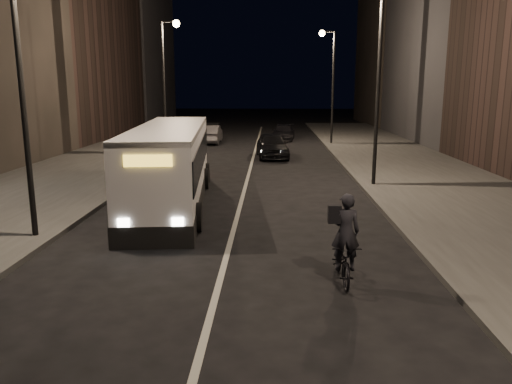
# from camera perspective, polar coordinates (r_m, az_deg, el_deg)

# --- Properties ---
(ground) EXTENTS (180.00, 180.00, 0.00)m
(ground) POSITION_cam_1_polar(r_m,az_deg,el_deg) (10.51, -4.80, -12.37)
(ground) COLOR black
(ground) RESTS_ON ground
(sidewalk_right) EXTENTS (7.00, 70.00, 0.16)m
(sidewalk_right) POSITION_cam_1_polar(r_m,az_deg,el_deg) (24.99, 18.90, 1.55)
(sidewalk_right) COLOR #333330
(sidewalk_right) RESTS_ON ground
(sidewalk_left) EXTENTS (7.00, 70.00, 0.16)m
(sidewalk_left) POSITION_cam_1_polar(r_m,az_deg,el_deg) (25.77, -20.21, 1.76)
(sidewalk_left) COLOR #333330
(sidewalk_left) RESTS_ON ground
(streetlight_right_mid) EXTENTS (1.20, 0.44, 8.12)m
(streetlight_right_mid) POSITION_cam_1_polar(r_m,az_deg,el_deg) (21.93, 13.22, 14.38)
(streetlight_right_mid) COLOR black
(streetlight_right_mid) RESTS_ON sidewalk_right
(streetlight_right_far) EXTENTS (1.20, 0.44, 8.12)m
(streetlight_right_far) POSITION_cam_1_polar(r_m,az_deg,el_deg) (37.75, 8.42, 13.43)
(streetlight_right_far) COLOR black
(streetlight_right_far) RESTS_ON sidewalk_right
(streetlight_left_near) EXTENTS (1.20, 0.44, 8.12)m
(streetlight_left_near) POSITION_cam_1_polar(r_m,az_deg,el_deg) (15.03, -24.66, 14.88)
(streetlight_left_near) COLOR black
(streetlight_left_near) RESTS_ON sidewalk_left
(streetlight_left_far) EXTENTS (1.20, 0.44, 8.12)m
(streetlight_left_far) POSITION_cam_1_polar(r_m,az_deg,el_deg) (32.19, -10.08, 13.65)
(streetlight_left_far) COLOR black
(streetlight_left_far) RESTS_ON sidewalk_left
(city_bus) EXTENTS (3.32, 10.96, 2.91)m
(city_bus) POSITION_cam_1_polar(r_m,az_deg,el_deg) (18.75, -9.71, 3.41)
(city_bus) COLOR white
(city_bus) RESTS_ON ground
(cyclist_on_bicycle) EXTENTS (0.67, 1.82, 2.08)m
(cyclist_on_bicycle) POSITION_cam_1_polar(r_m,az_deg,el_deg) (11.36, 9.98, -6.86)
(cyclist_on_bicycle) COLOR black
(cyclist_on_bicycle) RESTS_ON ground
(car_near) EXTENTS (2.21, 4.67, 1.54)m
(car_near) POSITION_cam_1_polar(r_m,az_deg,el_deg) (30.88, 1.85, 5.37)
(car_near) COLOR black
(car_near) RESTS_ON ground
(car_mid) EXTENTS (1.51, 4.27, 1.40)m
(car_mid) POSITION_cam_1_polar(r_m,az_deg,el_deg) (38.93, -5.22, 6.60)
(car_mid) COLOR #403F42
(car_mid) RESTS_ON ground
(car_far) EXTENTS (2.11, 4.40, 1.24)m
(car_far) POSITION_cam_1_polar(r_m,az_deg,el_deg) (41.15, 3.14, 6.80)
(car_far) COLOR black
(car_far) RESTS_ON ground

